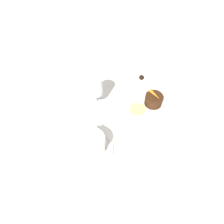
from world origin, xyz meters
name	(u,v)px	position (x,y,z in m)	size (l,w,h in m)	color
ground_plane	(132,103)	(0.00, 0.00, 0.00)	(3.00, 3.00, 0.00)	white
dinner_plate	(147,107)	(-0.01, -0.06, 0.01)	(0.24, 0.24, 0.01)	white
saucer	(91,150)	(-0.24, 0.08, 0.01)	(0.14, 0.14, 0.01)	white
coffee_cup	(91,144)	(-0.24, 0.08, 0.04)	(0.12, 0.09, 0.06)	white
spoon	(97,137)	(-0.19, 0.08, 0.01)	(0.08, 0.10, 0.00)	silver
wine_glass	(95,87)	(-0.03, 0.14, 0.08)	(0.06, 0.06, 0.13)	silver
fork	(153,77)	(0.17, -0.06, 0.00)	(0.03, 0.19, 0.01)	silver
dessert_cake	(154,100)	(0.01, -0.08, 0.03)	(0.07, 0.07, 0.04)	#381E0F
carrot_garnish	(155,95)	(0.01, -0.08, 0.06)	(0.04, 0.05, 0.01)	orange
pineapple_slice	(137,109)	(-0.04, -0.03, 0.02)	(0.06, 0.06, 0.01)	#EFE075
chocolate_truffle	(141,77)	(0.14, -0.01, 0.01)	(0.02, 0.02, 0.02)	black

